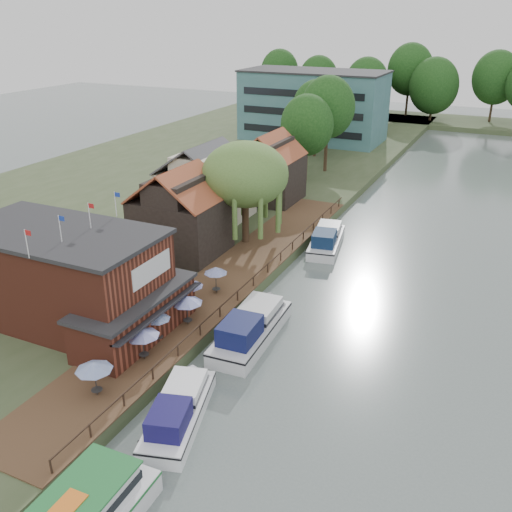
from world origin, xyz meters
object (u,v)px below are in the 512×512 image
at_px(cottage_b, 205,182).
at_px(umbrella_0, 95,379).
at_px(cottage_a, 180,211).
at_px(umbrella_5, 216,280).
at_px(cottage_c, 270,167).
at_px(umbrella_1, 143,344).
at_px(cruiser_0, 178,406).
at_px(cruiser_2, 327,237).
at_px(pub, 83,280).
at_px(willow, 245,194).
at_px(umbrella_2, 158,327).
at_px(umbrella_3, 187,310).
at_px(hotel_block, 313,105).
at_px(cruiser_1, 251,324).
at_px(umbrella_4, 191,293).
at_px(swan, 135,502).

xyz_separation_m(cottage_b, umbrella_0, (10.51, -31.82, -2.96)).
bearing_deg(cottage_a, umbrella_5, -41.23).
xyz_separation_m(cottage_c, umbrella_1, (6.80, -36.31, -2.96)).
height_order(cruiser_0, cruiser_2, cruiser_2).
xyz_separation_m(pub, willow, (3.50, 20.00, 1.56)).
xyz_separation_m(cottage_c, umbrella_5, (6.43, -25.51, -2.96)).
relative_size(umbrella_2, umbrella_5, 1.00).
bearing_deg(umbrella_3, cruiser_0, -61.71).
relative_size(umbrella_2, cruiser_2, 0.24).
bearing_deg(cottage_a, hotel_block, 97.13).
bearing_deg(umbrella_2, umbrella_3, 78.02).
relative_size(hotel_block, cruiser_1, 2.33).
distance_m(willow, umbrella_5, 12.51).
bearing_deg(umbrella_4, cottage_c, 101.52).
distance_m(cottage_c, umbrella_5, 26.48).
relative_size(pub, hotel_block, 0.79).
distance_m(willow, umbrella_4, 15.22).
relative_size(cottage_b, umbrella_2, 4.04).
distance_m(pub, cruiser_2, 26.99).
height_order(cottage_a, umbrella_4, cottage_a).
distance_m(umbrella_0, cruiser_0, 5.43).
height_order(umbrella_0, umbrella_1, same).
height_order(cottage_c, umbrella_3, cottage_c).
xyz_separation_m(hotel_block, umbrella_5, (14.43, -62.51, -4.86)).
bearing_deg(umbrella_3, swan, -67.96).
xyz_separation_m(hotel_block, cruiser_0, (19.69, -76.69, -6.01)).
relative_size(umbrella_0, cruiser_2, 0.24).
bearing_deg(umbrella_2, umbrella_4, 96.16).
distance_m(umbrella_2, swan, 13.96).
distance_m(hotel_block, umbrella_2, 72.61).
bearing_deg(swan, umbrella_3, 112.04).
relative_size(cruiser_2, swan, 22.59).
height_order(umbrella_0, swan, umbrella_0).
relative_size(willow, umbrella_4, 4.39).
distance_m(cottage_a, umbrella_1, 19.22).
distance_m(umbrella_2, umbrella_4, 5.51).
bearing_deg(hotel_block, pub, -83.57).
height_order(cottage_b, swan, cottage_b).
relative_size(umbrella_4, cruiser_0, 0.25).
relative_size(pub, cottage_a, 2.33).
xyz_separation_m(cottage_c, cruiser_1, (11.54, -29.34, -3.91)).
bearing_deg(willow, umbrella_2, -81.73).
distance_m(umbrella_5, cruiser_2, 16.64).
height_order(hotel_block, cruiser_1, hotel_block).
xyz_separation_m(cottage_c, cruiser_2, (10.72, -9.47, -4.04)).
xyz_separation_m(hotel_block, cruiser_1, (19.54, -66.34, -5.81)).
height_order(umbrella_1, cruiser_0, umbrella_1).
xyz_separation_m(umbrella_1, umbrella_2, (-0.40, 2.30, 0.00)).
height_order(pub, willow, willow).
relative_size(cottage_b, cottage_c, 1.13).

